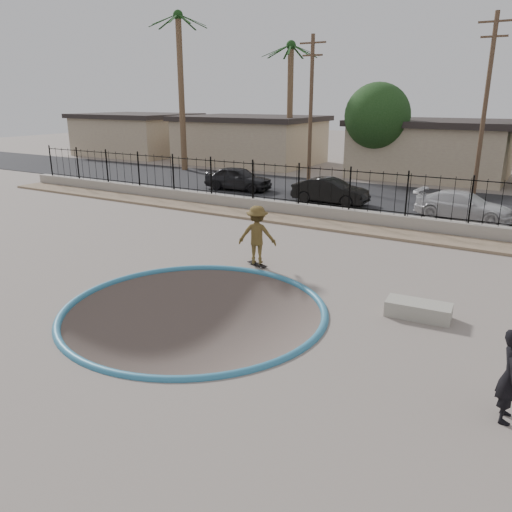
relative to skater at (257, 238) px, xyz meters
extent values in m
cube|color=slate|center=(0.44, 9.00, -2.07)|extent=(120.00, 120.00, 2.20)
torus|color=teal|center=(0.44, -4.00, -0.97)|extent=(7.04, 7.04, 0.20)
cube|color=tan|center=(0.44, 6.20, -0.91)|extent=(42.00, 1.60, 0.11)
cube|color=gray|center=(0.44, 7.30, -0.67)|extent=(42.00, 0.45, 0.60)
cube|color=black|center=(0.44, 7.30, -0.25)|extent=(40.00, 0.04, 0.03)
cube|color=black|center=(0.44, 7.30, 1.33)|extent=(40.00, 0.04, 0.04)
cube|color=black|center=(0.44, 14.00, -0.95)|extent=(90.00, 8.00, 0.04)
cube|color=tan|center=(-27.56, 23.50, 0.78)|extent=(10.00, 8.00, 3.50)
cube|color=#2B2523|center=(-27.56, 23.50, 2.73)|extent=(10.60, 8.60, 0.40)
cube|color=tan|center=(-14.56, 23.50, 0.78)|extent=(11.00, 8.00, 3.50)
cube|color=#2B2523|center=(-14.56, 23.50, 2.73)|extent=(11.60, 8.60, 0.40)
cube|color=tan|center=(0.44, 23.50, 0.78)|extent=(10.00, 8.00, 3.50)
cube|color=#2B2523|center=(0.44, 23.50, 2.73)|extent=(10.60, 8.60, 0.40)
cylinder|color=brown|center=(-16.56, 17.00, 4.53)|extent=(0.44, 0.44, 11.00)
sphere|color=#173C14|center=(-16.56, 17.00, 9.98)|extent=(0.70, 0.70, 0.70)
cylinder|color=brown|center=(-9.56, 21.00, 3.53)|extent=(0.44, 0.44, 9.00)
sphere|color=#173C14|center=(-9.56, 21.00, 7.98)|extent=(0.70, 0.70, 0.70)
cylinder|color=#473323|center=(-5.56, 16.00, 3.53)|extent=(0.24, 0.24, 9.00)
cube|color=#473323|center=(-5.56, 16.00, 7.53)|extent=(1.70, 0.10, 0.10)
cube|color=#473323|center=(-5.56, 16.00, 6.83)|extent=(1.30, 0.10, 0.10)
cylinder|color=#473323|center=(4.44, 16.00, 3.78)|extent=(0.24, 0.24, 9.50)
cube|color=#473323|center=(4.44, 16.00, 8.03)|extent=(1.70, 0.10, 0.10)
cube|color=#473323|center=(4.44, 16.00, 7.33)|extent=(1.30, 0.10, 0.10)
cylinder|color=#473323|center=(-2.56, 20.00, 0.53)|extent=(0.34, 0.34, 3.00)
sphere|color=#143311|center=(-2.56, 20.00, 3.23)|extent=(4.32, 4.32, 4.32)
imported|color=brown|center=(0.00, 0.00, 0.00)|extent=(1.42, 1.11, 1.94)
cube|color=black|center=(0.00, 0.00, -0.91)|extent=(0.83, 0.45, 0.02)
cylinder|color=silver|center=(-0.28, 0.01, -0.94)|extent=(0.06, 0.05, 0.05)
cylinder|color=silver|center=(-0.24, 0.16, -0.94)|extent=(0.06, 0.05, 0.05)
cylinder|color=silver|center=(0.24, -0.16, -0.94)|extent=(0.06, 0.05, 0.05)
cylinder|color=silver|center=(0.28, -0.01, -0.94)|extent=(0.06, 0.05, 0.05)
imported|color=black|center=(7.94, -4.97, -0.12)|extent=(0.46, 0.66, 1.70)
cube|color=#9C998B|center=(5.61, -1.42, -0.77)|extent=(1.65, 0.82, 0.40)
imported|color=black|center=(-8.18, 11.63, -0.24)|extent=(4.19, 1.93, 1.39)
imported|color=black|center=(-1.87, 10.72, -0.28)|extent=(3.99, 1.41, 1.31)
imported|color=silver|center=(4.77, 10.45, -0.31)|extent=(4.45, 2.13, 1.25)
camera|label=1|loc=(8.01, -13.58, 4.39)|focal=35.00mm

